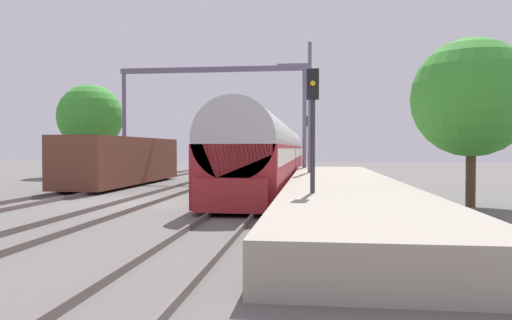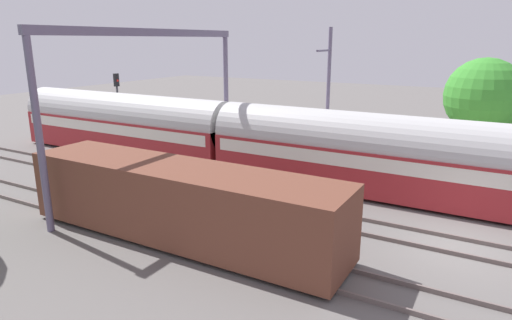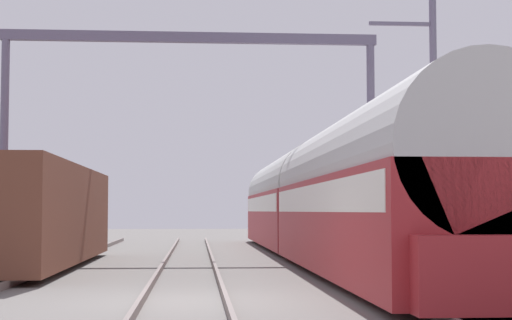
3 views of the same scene
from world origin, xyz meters
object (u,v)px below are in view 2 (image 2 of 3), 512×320
at_px(freight_car, 180,202).
at_px(catenary_gantry, 153,75).
at_px(passenger_train, 228,137).
at_px(railway_signal_far, 118,99).
at_px(person_crossing, 297,156).

xyz_separation_m(freight_car, catenary_gantry, (4.38, 4.98, 4.21)).
height_order(passenger_train, railway_signal_far, railway_signal_far).
height_order(freight_car, railway_signal_far, railway_signal_far).
relative_size(person_crossing, railway_signal_far, 0.34).
bearing_deg(catenary_gantry, freight_car, -131.34).
bearing_deg(catenary_gantry, passenger_train, -17.56).
distance_m(passenger_train, freight_car, 9.49).
height_order(railway_signal_far, catenary_gantry, catenary_gantry).
xyz_separation_m(passenger_train, railway_signal_far, (1.92, 10.64, 1.25)).
bearing_deg(person_crossing, freight_car, 52.57).
distance_m(freight_car, person_crossing, 10.00).
bearing_deg(passenger_train, person_crossing, -72.33).
bearing_deg(passenger_train, railway_signal_far, 79.78).
bearing_deg(passenger_train, catenary_gantry, 162.44).
distance_m(railway_signal_far, catenary_gantry, 11.46).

